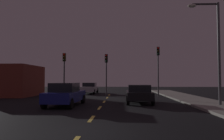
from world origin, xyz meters
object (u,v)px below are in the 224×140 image
at_px(traffic_signal_left, 64,66).
at_px(traffic_signal_center, 106,67).
at_px(car_oncoming_far, 89,88).
at_px(street_lamp_right, 214,43).
at_px(traffic_signal_right, 158,62).
at_px(car_adjacent_lane, 65,94).
at_px(car_stopped_ahead, 139,94).

bearing_deg(traffic_signal_left, traffic_signal_center, -0.00).
distance_m(car_oncoming_far, street_lamp_right, 17.09).
bearing_deg(traffic_signal_center, traffic_signal_right, 0.02).
height_order(traffic_signal_right, car_adjacent_lane, traffic_signal_right).
height_order(traffic_signal_right, car_stopped_ahead, traffic_signal_right).
bearing_deg(street_lamp_right, traffic_signal_right, 103.22).
distance_m(traffic_signal_right, street_lamp_right, 9.18).
relative_size(traffic_signal_left, car_adjacent_lane, 1.08).
relative_size(traffic_signal_left, street_lamp_right, 0.68).
xyz_separation_m(traffic_signal_left, car_oncoming_far, (2.16, 4.38, -2.57)).
bearing_deg(car_adjacent_lane, traffic_signal_right, 48.31).
distance_m(traffic_signal_right, car_stopped_ahead, 7.93).
relative_size(traffic_signal_center, car_adjacent_lane, 1.05).
bearing_deg(traffic_signal_center, traffic_signal_left, 180.00).
distance_m(traffic_signal_center, traffic_signal_right, 5.61).
bearing_deg(car_oncoming_far, traffic_signal_left, -116.21).
bearing_deg(car_adjacent_lane, car_oncoming_far, 91.11).
xyz_separation_m(traffic_signal_center, car_adjacent_lane, (-2.21, -8.75, -2.42)).
xyz_separation_m(traffic_signal_left, street_lamp_right, (12.30, -8.92, 0.90)).
distance_m(traffic_signal_right, car_adjacent_lane, 12.08).
height_order(traffic_signal_left, car_adjacent_lane, traffic_signal_left).
relative_size(traffic_signal_center, traffic_signal_right, 0.86).
bearing_deg(car_stopped_ahead, traffic_signal_left, 137.79).
xyz_separation_m(car_stopped_ahead, car_adjacent_lane, (-5.13, -1.91, 0.07)).
bearing_deg(car_stopped_ahead, car_oncoming_far, 115.63).
bearing_deg(traffic_signal_right, car_oncoming_far, 151.45).
xyz_separation_m(traffic_signal_center, car_oncoming_far, (-2.46, 4.38, -2.49)).
xyz_separation_m(car_stopped_ahead, street_lamp_right, (4.76, -2.08, 3.48)).
distance_m(car_stopped_ahead, car_oncoming_far, 12.45).
height_order(traffic_signal_left, traffic_signal_right, traffic_signal_right).
height_order(traffic_signal_right, street_lamp_right, street_lamp_right).
relative_size(traffic_signal_left, car_stopped_ahead, 1.20).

